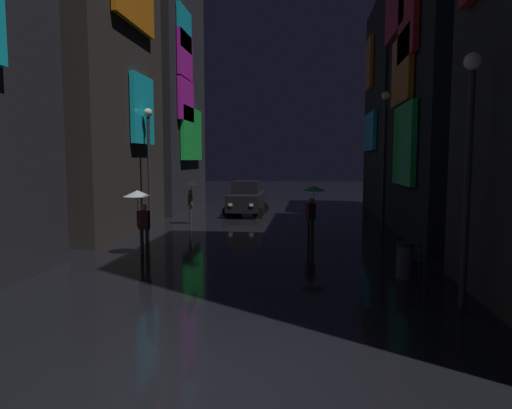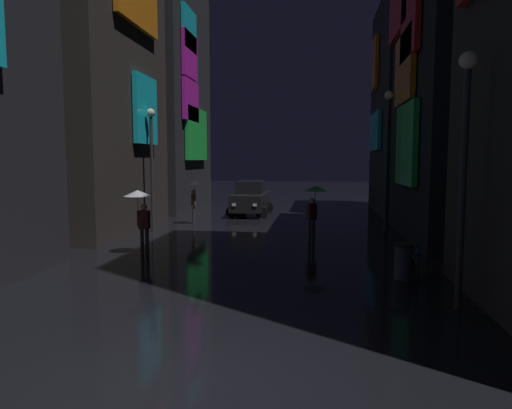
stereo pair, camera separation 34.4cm
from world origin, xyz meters
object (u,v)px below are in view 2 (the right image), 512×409
at_px(trash_bin, 403,261).
at_px(streetlamp_right_near, 464,150).
at_px(streetlamp_right_far, 387,145).
at_px(pedestrian_midstreet_centre_black, 194,190).
at_px(pedestrian_foreground_left_green, 314,198).
at_px(bicycle_parked_at_storefront, 413,262).
at_px(pedestrian_far_right_clear, 140,204).
at_px(streetlamp_left_far, 152,155).
at_px(car_distant, 251,199).

bearing_deg(trash_bin, streetlamp_right_near, -73.27).
bearing_deg(streetlamp_right_far, trash_bin, -94.90).
bearing_deg(streetlamp_right_far, pedestrian_midstreet_centre_black, 173.79).
bearing_deg(pedestrian_foreground_left_green, bicycle_parked_at_storefront, -62.12).
relative_size(pedestrian_midstreet_centre_black, bicycle_parked_at_storefront, 1.16).
distance_m(streetlamp_right_far, trash_bin, 8.81).
bearing_deg(bicycle_parked_at_storefront, pedestrian_far_right_clear, 167.70).
bearing_deg(bicycle_parked_at_storefront, streetlamp_right_near, -81.11).
distance_m(streetlamp_left_far, trash_bin, 11.83).
bearing_deg(bicycle_parked_at_storefront, pedestrian_midstreet_centre_black, 133.45).
bearing_deg(pedestrian_far_right_clear, bicycle_parked_at_storefront, -12.30).
height_order(pedestrian_far_right_clear, streetlamp_left_far, streetlamp_left_far).
distance_m(pedestrian_foreground_left_green, trash_bin, 5.89).
bearing_deg(trash_bin, streetlamp_left_far, 144.07).
relative_size(bicycle_parked_at_storefront, trash_bin, 1.96).
height_order(pedestrian_far_right_clear, trash_bin, pedestrian_far_right_clear).
relative_size(pedestrian_far_right_clear, trash_bin, 2.28).
bearing_deg(trash_bin, streetlamp_right_far, 85.10).
bearing_deg(pedestrian_far_right_clear, streetlamp_right_near, -26.73).
height_order(pedestrian_foreground_left_green, streetlamp_right_far, streetlamp_right_far).
bearing_deg(streetlamp_left_far, pedestrian_far_right_clear, -74.23).
height_order(pedestrian_far_right_clear, streetlamp_right_far, streetlamp_right_far).
distance_m(bicycle_parked_at_storefront, streetlamp_left_far, 11.96).
height_order(streetlamp_right_far, streetlamp_right_near, streetlamp_right_far).
bearing_deg(streetlamp_left_far, bicycle_parked_at_storefront, -34.12).
xyz_separation_m(bicycle_parked_at_storefront, car_distant, (-6.26, 12.93, 0.54)).
distance_m(car_distant, trash_bin, 14.45).
xyz_separation_m(pedestrian_foreground_left_green, bicycle_parked_at_storefront, (2.66, -5.03, -1.28)).
bearing_deg(pedestrian_far_right_clear, pedestrian_foreground_left_green, 29.88).
bearing_deg(pedestrian_far_right_clear, pedestrian_midstreet_centre_black, 91.14).
relative_size(streetlamp_right_far, streetlamp_left_far, 1.14).
bearing_deg(streetlamp_right_near, streetlamp_right_far, 90.00).
height_order(pedestrian_midstreet_centre_black, pedestrian_foreground_left_green, same).
height_order(pedestrian_far_right_clear, car_distant, pedestrian_far_right_clear).
bearing_deg(car_distant, trash_bin, -65.65).
relative_size(pedestrian_far_right_clear, streetlamp_right_far, 0.35).
distance_m(pedestrian_foreground_left_green, car_distant, 8.71).
height_order(pedestrian_midstreet_centre_black, car_distant, pedestrian_midstreet_centre_black).
xyz_separation_m(pedestrian_midstreet_centre_black, trash_bin, (8.11, -9.12, -1.20)).
relative_size(bicycle_parked_at_storefront, streetlamp_right_far, 0.30).
height_order(streetlamp_right_far, streetlamp_left_far, streetlamp_right_far).
height_order(pedestrian_foreground_left_green, bicycle_parked_at_storefront, pedestrian_foreground_left_green).
distance_m(pedestrian_far_right_clear, streetlamp_left_far, 5.15).
height_order(pedestrian_far_right_clear, bicycle_parked_at_storefront, pedestrian_far_right_clear).
xyz_separation_m(bicycle_parked_at_storefront, streetlamp_right_near, (0.40, -2.56, 2.92)).
height_order(streetlamp_left_far, trash_bin, streetlamp_left_far).
bearing_deg(streetlamp_left_far, streetlamp_right_near, -42.20).
height_order(car_distant, streetlamp_left_far, streetlamp_left_far).
xyz_separation_m(streetlamp_right_far, streetlamp_right_near, (0.00, -10.49, -0.41)).
height_order(pedestrian_midstreet_centre_black, pedestrian_far_right_clear, same).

